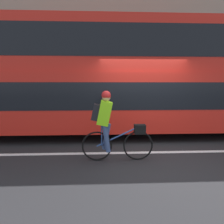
{
  "coord_description": "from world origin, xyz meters",
  "views": [
    {
      "loc": [
        -1.11,
        -4.16,
        1.78
      ],
      "look_at": [
        -0.91,
        0.83,
        1.0
      ],
      "focal_mm": 28.0,
      "sensor_mm": 36.0,
      "label": 1
    }
  ],
  "objects_px": {
    "bus": "(106,76)",
    "cyclist_on_bike": "(110,124)",
    "trash_bin": "(163,107)",
    "street_sign_post": "(222,88)"
  },
  "relations": [
    {
      "from": "cyclist_on_bike",
      "to": "street_sign_post",
      "type": "height_order",
      "value": "street_sign_post"
    },
    {
      "from": "trash_bin",
      "to": "street_sign_post",
      "type": "distance_m",
      "value": 3.25
    },
    {
      "from": "cyclist_on_bike",
      "to": "street_sign_post",
      "type": "relative_size",
      "value": 0.63
    },
    {
      "from": "bus",
      "to": "cyclist_on_bike",
      "type": "distance_m",
      "value": 2.64
    },
    {
      "from": "bus",
      "to": "trash_bin",
      "type": "bearing_deg",
      "value": 42.27
    },
    {
      "from": "bus",
      "to": "cyclist_on_bike",
      "type": "xyz_separation_m",
      "value": [
        0.07,
        -2.35,
        -1.2
      ]
    },
    {
      "from": "bus",
      "to": "cyclist_on_bike",
      "type": "height_order",
      "value": "bus"
    },
    {
      "from": "cyclist_on_bike",
      "to": "trash_bin",
      "type": "xyz_separation_m",
      "value": [
        2.96,
        5.12,
        -0.28
      ]
    },
    {
      "from": "cyclist_on_bike",
      "to": "trash_bin",
      "type": "bearing_deg",
      "value": 59.92
    },
    {
      "from": "trash_bin",
      "to": "street_sign_post",
      "type": "height_order",
      "value": "street_sign_post"
    }
  ]
}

